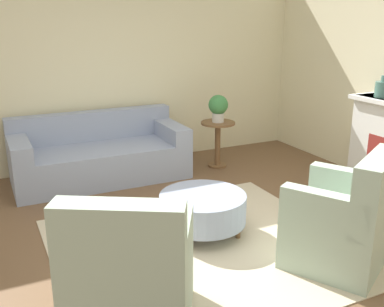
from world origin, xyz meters
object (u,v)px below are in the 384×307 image
armchair_right (345,223)px  vase_mantel_near (384,89)px  ottoman_table (203,208)px  potted_plant_on_side_table (218,107)px  couch (100,156)px  side_table (218,137)px  armchair_left (129,277)px

armchair_right → vase_mantel_near: 2.32m
armchair_right → ottoman_table: (-0.82, 1.05, -0.12)m
vase_mantel_near → potted_plant_on_side_table: (-1.42, 1.53, -0.37)m
vase_mantel_near → armchair_right: bearing=-143.6°
couch → vase_mantel_near: size_ratio=8.48×
armchair_right → ottoman_table: 1.34m
couch → side_table: (1.64, -0.24, 0.13)m
couch → side_table: 1.66m
armchair_right → side_table: armchair_right is taller
couch → armchair_left: armchair_left is taller
couch → ottoman_table: couch is taller
armchair_right → vase_mantel_near: size_ratio=4.12×
couch → potted_plant_on_side_table: bearing=-8.5°
ottoman_table → vase_mantel_near: 2.75m
armchair_left → vase_mantel_near: vase_mantel_near is taller
armchair_left → potted_plant_on_side_table: (2.22, 2.81, 0.48)m
couch → ottoman_table: size_ratio=2.60×
armchair_right → ottoman_table: size_ratio=1.26×
side_table → vase_mantel_near: (1.42, -1.53, 0.80)m
armchair_left → ottoman_table: bearing=43.9°
couch → armchair_right: (1.33, -3.05, 0.09)m
armchair_right → ottoman_table: bearing=128.1°
armchair_left → armchair_right: (1.91, 0.00, 0.00)m
couch → armchair_left: 3.11m
armchair_right → couch: bearing=113.5°
couch → potted_plant_on_side_table: 1.75m
armchair_left → potted_plant_on_side_table: bearing=51.7°
armchair_left → ottoman_table: size_ratio=1.26×
ottoman_table → vase_mantel_near: size_ratio=3.26×
armchair_left → vase_mantel_near: (3.65, 1.28, 0.84)m
side_table → potted_plant_on_side_table: size_ratio=1.71×
armchair_right → side_table: (0.31, 2.81, 0.04)m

